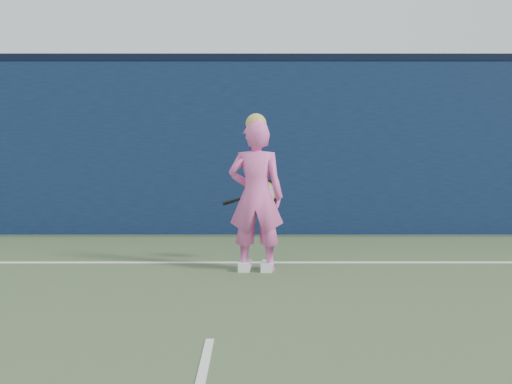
{
  "coord_description": "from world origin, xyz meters",
  "views": [
    {
      "loc": [
        0.32,
        -3.95,
        1.47
      ],
      "look_at": [
        0.33,
        3.56,
        0.85
      ],
      "focal_mm": 50.0,
      "sensor_mm": 36.0,
      "label": 1
    }
  ],
  "objects": [
    {
      "name": "racket",
      "position": [
        0.38,
        4.0,
        0.79
      ],
      "size": [
        0.64,
        0.14,
        0.34
      ],
      "rotation": [
        0.0,
        0.0,
        -0.11
      ],
      "color": "black",
      "rests_on": "ground"
    },
    {
      "name": "backstop_wall",
      "position": [
        0.0,
        6.5,
        1.25
      ],
      "size": [
        24.0,
        0.4,
        2.5
      ],
      "primitive_type": "cube",
      "color": "#0C1B38",
      "rests_on": "ground"
    },
    {
      "name": "player",
      "position": [
        0.33,
        3.56,
        0.81
      ],
      "size": [
        0.61,
        0.43,
        1.68
      ],
      "rotation": [
        0.0,
        0.0,
        3.06
      ],
      "color": "#FA61BA",
      "rests_on": "ground"
    },
    {
      "name": "wall_cap",
      "position": [
        0.0,
        6.5,
        2.55
      ],
      "size": [
        24.0,
        0.42,
        0.1
      ],
      "primitive_type": "cube",
      "color": "black",
      "rests_on": "backstop_wall"
    }
  ]
}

